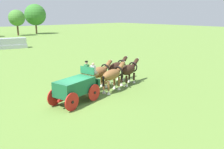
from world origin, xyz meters
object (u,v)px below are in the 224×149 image
object	(u,v)px
draft_horse_lead_off	(129,70)
parked_vehicle_e	(12,43)
show_wagon	(76,86)
draft_horse_lead_near	(117,68)
draft_horse_rear_off	(113,75)
draft_horse_rear_near	(100,73)

from	to	relation	value
draft_horse_lead_off	parked_vehicle_e	distance (m)	30.52
show_wagon	parked_vehicle_e	size ratio (longest dim) A/B	1.08
draft_horse_lead_near	draft_horse_lead_off	xyz separation A→B (m)	(0.30, -1.26, -0.05)
draft_horse_lead_near	draft_horse_lead_off	bearing A→B (deg)	-76.45
draft_horse_rear_off	draft_horse_lead_off	xyz separation A→B (m)	(2.52, 0.61, -0.07)
parked_vehicle_e	draft_horse_rear_near	bearing A→B (deg)	-96.13
draft_horse_rear_off	draft_horse_lead_near	distance (m)	2.90
draft_horse_lead_near	parked_vehicle_e	bearing A→B (deg)	88.67
show_wagon	draft_horse_rear_near	xyz separation A→B (m)	(3.39, 1.48, 0.17)
draft_horse_rear_near	draft_horse_lead_near	bearing A→B (deg)	13.54
draft_horse_rear_near	draft_horse_lead_near	size ratio (longest dim) A/B	0.96
draft_horse_rear_near	parked_vehicle_e	bearing A→B (deg)	83.87
draft_horse_rear_near	draft_horse_lead_near	distance (m)	2.60
show_wagon	draft_horse_rear_near	world-z (taller)	show_wagon
show_wagon	draft_horse_rear_off	xyz separation A→B (m)	(3.70, 0.22, 0.15)
show_wagon	parked_vehicle_e	bearing A→B (deg)	78.12
show_wagon	draft_horse_lead_off	world-z (taller)	show_wagon
show_wagon	draft_horse_lead_off	distance (m)	6.27
draft_horse_lead_off	parked_vehicle_e	world-z (taller)	draft_horse_lead_off
draft_horse_lead_near	draft_horse_lead_off	distance (m)	1.30
draft_horse_rear_near	draft_horse_rear_off	world-z (taller)	draft_horse_rear_near
draft_horse_rear_near	draft_horse_lead_off	bearing A→B (deg)	-13.03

